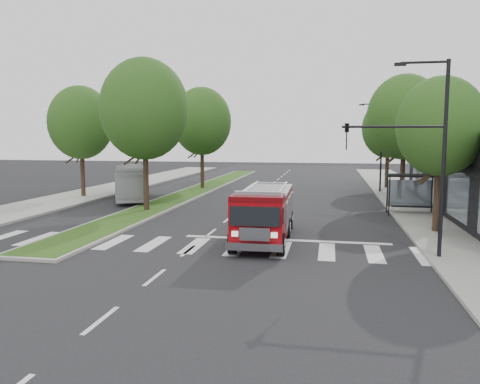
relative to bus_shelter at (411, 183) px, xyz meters
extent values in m
plane|color=black|center=(-11.20, -8.15, -2.04)|extent=(140.00, 140.00, 0.00)
cube|color=gray|center=(1.30, 1.85, -1.96)|extent=(5.00, 80.00, 0.15)
cube|color=gray|center=(-25.70, 1.85, -1.96)|extent=(5.00, 80.00, 0.15)
cube|color=gray|center=(-17.20, 9.85, -1.97)|extent=(3.00, 50.00, 0.14)
cube|color=#264212|center=(-17.20, 9.85, -1.89)|extent=(2.60, 49.50, 0.02)
cylinder|color=black|center=(-1.40, -0.75, -0.79)|extent=(0.08, 0.08, 2.50)
cylinder|color=black|center=(1.40, -0.75, -0.79)|extent=(0.08, 0.08, 2.50)
cylinder|color=black|center=(-1.40, 0.45, -0.79)|extent=(0.08, 0.08, 2.50)
cylinder|color=black|center=(1.40, 0.45, -0.79)|extent=(0.08, 0.08, 2.50)
cube|color=black|center=(0.00, -0.15, 0.51)|extent=(3.20, 1.60, 0.12)
cube|color=#8C99A5|center=(0.00, 0.55, -0.74)|extent=(2.80, 0.04, 1.80)
cube|color=black|center=(0.00, -0.15, -1.49)|extent=(2.40, 0.40, 0.08)
cylinder|color=black|center=(0.30, -6.15, -0.17)|extent=(0.36, 0.36, 3.74)
ellipsoid|color=#0E3613|center=(0.30, -6.15, 3.49)|extent=(4.40, 4.40, 5.06)
cylinder|color=black|center=(0.30, 5.85, 0.16)|extent=(0.36, 0.36, 4.40)
ellipsoid|color=#0E3613|center=(0.30, 5.85, 4.46)|extent=(5.60, 5.60, 6.44)
cylinder|color=black|center=(0.30, 15.85, -0.06)|extent=(0.36, 0.36, 3.96)
ellipsoid|color=#0E3613|center=(0.30, 15.85, 3.81)|extent=(5.00, 5.00, 5.75)
cylinder|color=black|center=(-17.20, -2.15, 0.27)|extent=(0.36, 0.36, 4.62)
ellipsoid|color=#0E3613|center=(-17.20, -2.15, 4.79)|extent=(5.80, 5.80, 6.67)
cylinder|color=black|center=(-17.20, 11.85, 0.16)|extent=(0.36, 0.36, 4.40)
ellipsoid|color=#0E3613|center=(-17.20, 11.85, 4.46)|extent=(5.60, 5.60, 6.44)
cylinder|color=black|center=(-25.20, 3.85, 0.05)|extent=(0.36, 0.36, 4.18)
ellipsoid|color=#0E3613|center=(-25.20, 3.85, 4.14)|extent=(5.20, 5.20, 5.98)
cylinder|color=black|center=(-0.70, -11.65, 1.96)|extent=(0.16, 0.16, 8.00)
cylinder|color=black|center=(-1.60, -11.65, 5.86)|extent=(1.80, 0.10, 0.10)
cube|color=black|center=(-2.50, -11.65, 5.81)|extent=(0.45, 0.20, 0.12)
cylinder|color=black|center=(-2.70, -11.65, 3.36)|extent=(4.00, 0.10, 0.10)
imported|color=black|center=(-4.50, -11.65, 2.96)|extent=(0.18, 0.22, 1.10)
cylinder|color=black|center=(-0.70, 11.85, 1.96)|extent=(0.16, 0.16, 8.00)
cylinder|color=black|center=(-1.60, 11.85, 5.86)|extent=(1.80, 0.10, 0.10)
cube|color=black|center=(-2.50, 11.85, 5.81)|extent=(0.45, 0.20, 0.12)
cube|color=#5B0408|center=(-8.21, -9.21, -1.59)|extent=(2.44, 7.61, 0.23)
cube|color=maroon|center=(-8.23, -8.49, -0.64)|extent=(2.39, 5.81, 1.80)
cube|color=maroon|center=(-8.14, -11.99, -0.64)|extent=(2.29, 1.68, 1.89)
cube|color=#B2B2B7|center=(-8.23, -8.49, 0.30)|extent=(2.39, 5.81, 0.11)
cylinder|color=#B2B2B7|center=(-9.04, -8.51, 0.48)|extent=(0.22, 5.40, 0.09)
cylinder|color=#B2B2B7|center=(-7.42, -8.47, 0.48)|extent=(0.22, 5.40, 0.09)
cube|color=silver|center=(-8.11, -13.03, -1.50)|extent=(2.35, 0.37, 0.32)
cube|color=#8C99A5|center=(-8.14, -11.99, 0.57)|extent=(1.99, 0.36, 0.16)
cylinder|color=black|center=(-9.17, -12.29, -1.54)|extent=(0.34, 1.00, 0.99)
cylinder|color=black|center=(-7.10, -12.24, -1.54)|extent=(0.34, 1.00, 0.99)
cylinder|color=black|center=(-9.26, -8.51, -1.54)|extent=(0.34, 1.00, 0.99)
cylinder|color=black|center=(-7.19, -8.46, -1.54)|extent=(0.34, 1.00, 0.99)
cylinder|color=black|center=(-9.31, -6.35, -1.54)|extent=(0.34, 1.00, 0.99)
cylinder|color=black|center=(-7.24, -6.30, -1.54)|extent=(0.34, 1.00, 0.99)
imported|color=silver|center=(-21.01, 3.88, -0.68)|extent=(6.17, 9.79, 2.71)
camera|label=1|loc=(-5.14, -31.47, 2.93)|focal=35.00mm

